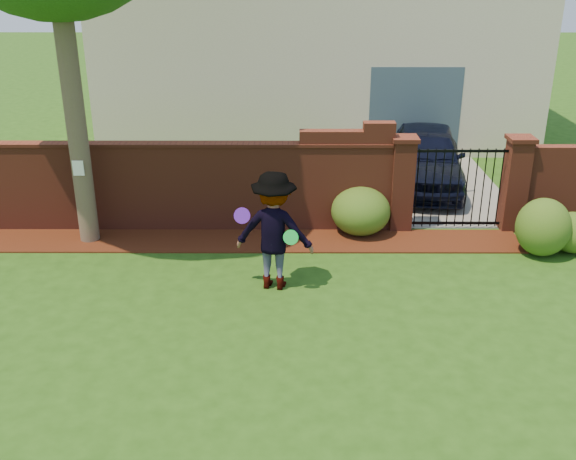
{
  "coord_description": "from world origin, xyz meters",
  "views": [
    {
      "loc": [
        0.21,
        -8.22,
        5.06
      ],
      "look_at": [
        0.19,
        1.4,
        1.05
      ],
      "focal_mm": 41.34,
      "sensor_mm": 36.0,
      "label": 1
    }
  ],
  "objects_px": {
    "car": "(427,160)",
    "frisbee_purple": "(242,216)",
    "man": "(273,232)",
    "frisbee_green": "(291,237)"
  },
  "relations": [
    {
      "from": "car",
      "to": "frisbee_purple",
      "type": "distance_m",
      "value": 6.41
    },
    {
      "from": "man",
      "to": "car",
      "type": "bearing_deg",
      "value": -113.59
    },
    {
      "from": "car",
      "to": "frisbee_green",
      "type": "relative_size",
      "value": 17.05
    },
    {
      "from": "car",
      "to": "frisbee_green",
      "type": "distance_m",
      "value": 6.01
    },
    {
      "from": "car",
      "to": "frisbee_green",
      "type": "xyz_separation_m",
      "value": [
        -3.12,
        -5.13,
        0.27
      ]
    },
    {
      "from": "car",
      "to": "frisbee_purple",
      "type": "bearing_deg",
      "value": -118.56
    },
    {
      "from": "man",
      "to": "frisbee_green",
      "type": "bearing_deg",
      "value": 152.81
    },
    {
      "from": "frisbee_green",
      "to": "man",
      "type": "bearing_deg",
      "value": 141.69
    },
    {
      "from": "man",
      "to": "frisbee_purple",
      "type": "bearing_deg",
      "value": 29.93
    },
    {
      "from": "car",
      "to": "man",
      "type": "relative_size",
      "value": 2.11
    }
  ]
}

